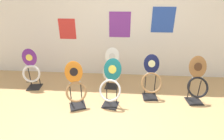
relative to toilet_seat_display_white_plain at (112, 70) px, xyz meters
The scene contains 7 objects.
wall_back 1.16m from the toilet_seat_display_white_plain, 64.30° to the left, with size 8.00×0.07×2.60m.
toilet_seat_display_white_plain is the anchor object (origin of this frame).
toilet_seat_display_orange_sun 0.95m from the toilet_seat_display_white_plain, 128.43° to the right, with size 0.44×0.43×0.84m.
toilet_seat_display_purple_note 1.72m from the toilet_seat_display_white_plain, behind, with size 0.39×0.31×0.88m.
toilet_seat_display_navy_moon 0.87m from the toilet_seat_display_white_plain, 23.74° to the right, with size 0.42×0.38×0.85m.
toilet_seat_display_teal_sax 0.67m from the toilet_seat_display_white_plain, 87.26° to the right, with size 0.44×0.44×0.87m.
toilet_seat_display_woodgrain 1.69m from the toilet_seat_display_white_plain, 14.95° to the right, with size 0.41×0.38×0.87m.
Camera 1 is at (-0.07, -1.80, 1.98)m, focal length 28.00 mm.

